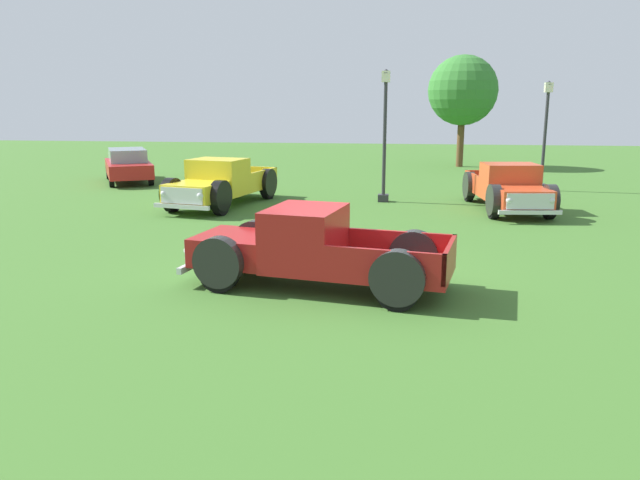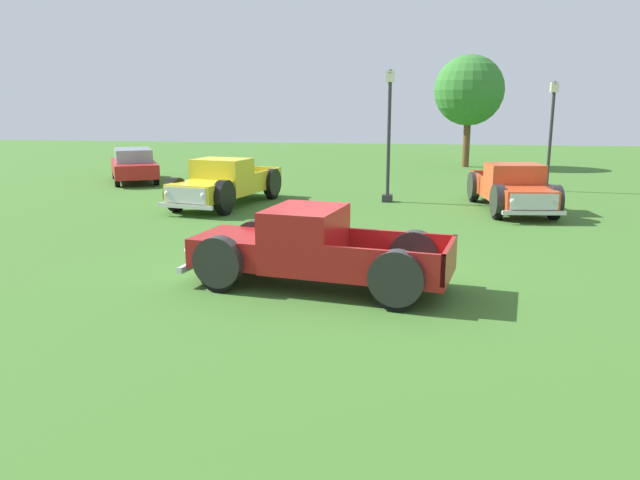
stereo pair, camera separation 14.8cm
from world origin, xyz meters
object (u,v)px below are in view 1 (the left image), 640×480
pickup_truck_foreground (302,249)px  sedan_distant_a (128,165)px  pickup_truck_behind_right (218,184)px  oak_tree_east (463,91)px  lamp_post_far (545,134)px  lamp_post_near (385,134)px  pickup_truck_behind_left (510,189)px

pickup_truck_foreground → sedan_distant_a: 17.17m
pickup_truck_foreground → sedan_distant_a: size_ratio=1.12×
pickup_truck_behind_right → oak_tree_east: oak_tree_east is taller
pickup_truck_behind_right → sedan_distant_a: (-5.71, 5.66, -0.00)m
lamp_post_far → oak_tree_east: (-2.38, 8.82, 1.77)m
sedan_distant_a → lamp_post_near: (11.03, -3.85, 1.58)m
pickup_truck_behind_right → oak_tree_east: size_ratio=0.93×
sedan_distant_a → pickup_truck_foreground: bearing=-54.8°
pickup_truck_foreground → pickup_truck_behind_right: (-4.19, 8.37, 0.04)m
pickup_truck_behind_left → oak_tree_east: bearing=91.5°
oak_tree_east → sedan_distant_a: bearing=-149.6°
pickup_truck_foreground → pickup_truck_behind_right: pickup_truck_behind_right is taller
sedan_distant_a → lamp_post_far: 17.07m
pickup_truck_foreground → lamp_post_near: size_ratio=1.14×
pickup_truck_foreground → pickup_truck_behind_left: bearing=59.9°
sedan_distant_a → pickup_truck_behind_left: bearing=-19.2°
pickup_truck_behind_right → lamp_post_far: bearing=25.6°
pickup_truck_foreground → pickup_truck_behind_left: pickup_truck_behind_left is taller
sedan_distant_a → oak_tree_east: (14.63, 8.58, 3.20)m
lamp_post_near → lamp_post_far: (5.98, 3.60, -0.15)m
pickup_truck_foreground → sedan_distant_a: (-9.89, 14.03, 0.04)m
sedan_distant_a → lamp_post_far: (17.01, -0.24, 1.43)m
sedan_distant_a → lamp_post_far: lamp_post_far is taller
pickup_truck_behind_left → sedan_distant_a: pickup_truck_behind_left is taller
pickup_truck_foreground → lamp_post_far: 15.58m
pickup_truck_behind_right → oak_tree_east: (8.93, 14.24, 3.20)m
pickup_truck_behind_right → lamp_post_near: (5.33, 1.81, 1.58)m
pickup_truck_behind_right → lamp_post_near: 5.84m
pickup_truck_foreground → lamp_post_near: bearing=83.6°
pickup_truck_foreground → pickup_truck_behind_right: bearing=116.6°
pickup_truck_behind_right → pickup_truck_foreground: bearing=-63.4°
lamp_post_far → sedan_distant_a: bearing=179.2°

